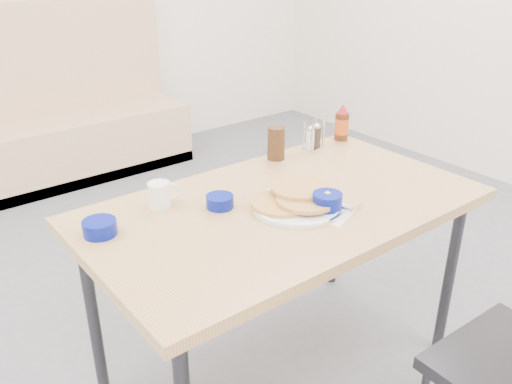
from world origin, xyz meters
TOP-DOWN VIEW (x-y plane):
  - booth_bench at (0.00, 2.78)m, footprint 1.90×0.56m
  - dining_table at (0.00, 0.25)m, footprint 1.40×0.80m
  - pancake_plate at (0.01, 0.20)m, footprint 0.31×0.31m
  - coffee_mug at (-0.35, 0.49)m, footprint 0.11×0.08m
  - grits_setting at (0.07, 0.11)m, footprint 0.23×0.21m
  - creamer_bowl at (-0.60, 0.43)m, footprint 0.11×0.11m
  - butter_bowl at (-0.20, 0.36)m, footprint 0.10×0.10m
  - amber_tumbler at (0.25, 0.59)m, footprint 0.08×0.08m
  - condiment_caddy at (0.46, 0.59)m, footprint 0.12×0.08m
  - syrup_bottle at (0.64, 0.59)m, footprint 0.06×0.06m

SIDE VIEW (x-z plane):
  - booth_bench at x=0.00m, z-range -0.26..0.96m
  - dining_table at x=0.00m, z-range 0.32..1.08m
  - butter_bowl at x=-0.20m, z-range 0.76..0.80m
  - pancake_plate at x=0.01m, z-range 0.75..0.81m
  - creamer_bowl at x=-0.60m, z-range 0.76..0.81m
  - grits_setting at x=0.07m, z-range 0.75..0.82m
  - condiment_caddy at x=0.46m, z-range 0.74..0.87m
  - coffee_mug at x=-0.35m, z-range 0.76..0.85m
  - amber_tumbler at x=0.25m, z-range 0.76..0.90m
  - syrup_bottle at x=0.64m, z-range 0.75..0.92m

